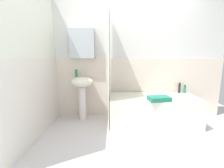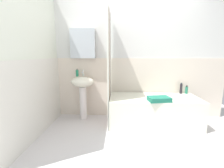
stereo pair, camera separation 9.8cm
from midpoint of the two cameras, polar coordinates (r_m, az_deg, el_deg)
name	(u,v)px [view 1 (the left image)]	position (r m, az deg, el deg)	size (l,w,h in m)	color
ground_plane	(141,151)	(2.33, 9.30, -22.99)	(4.80, 5.60, 0.04)	silver
wall_back_tiled	(129,61)	(3.20, 5.50, 8.27)	(3.60, 0.18, 2.40)	silver
wall_left_tiled	(31,65)	(2.59, -28.24, 6.07)	(0.07, 1.81, 2.40)	silver
sink	(82,89)	(3.09, -11.78, -1.64)	(0.44, 0.34, 0.85)	silver
faucet	(82,73)	(3.13, -11.65, 3.84)	(0.03, 0.12, 0.12)	silver
soap_dispenser	(76,73)	(3.12, -13.75, 3.84)	(0.05, 0.05, 0.15)	#207A56
bathtub	(153,110)	(3.03, 13.68, -9.16)	(1.58, 0.72, 0.51)	silver
shower_curtain	(109,70)	(2.80, -2.03, 5.14)	(0.01, 0.72, 2.00)	white
conditioner_bottle	(185,89)	(3.43, 24.18, -1.76)	(0.05, 0.05, 0.16)	#257A5D
shampoo_bottle	(179,88)	(3.38, 22.54, -1.38)	(0.05, 0.05, 0.21)	#252228
towel_folded	(159,99)	(2.72, 15.74, -5.12)	(0.35, 0.22, 0.07)	#20735B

